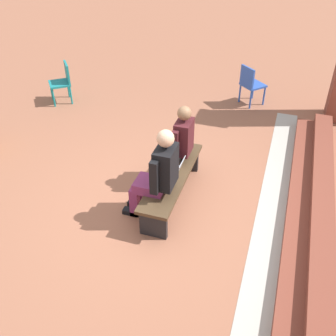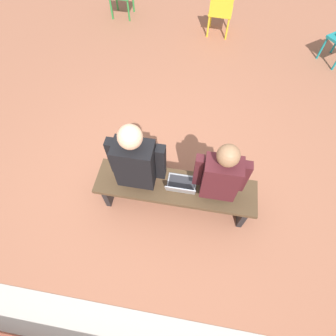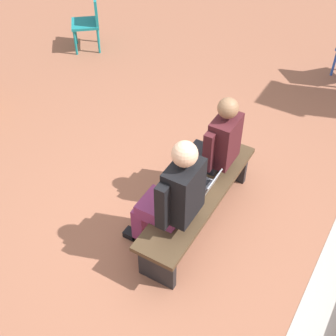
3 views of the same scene
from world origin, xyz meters
name	(u,v)px [view 3 (image 3 of 3)]	position (x,y,z in m)	size (l,w,h in m)	color
ground_plane	(180,234)	(0.00, 0.00, 0.00)	(60.00, 60.00, 0.00)	#9E6047
concrete_strip	(333,282)	(-0.23, 1.52, 0.00)	(6.56, 0.40, 0.01)	#B7B2A8
bench	(198,200)	(-0.23, 0.08, 0.35)	(1.80, 0.44, 0.45)	#4C3823
person_student	(214,146)	(-0.67, 0.01, 0.71)	(0.53, 0.66, 1.32)	#232328
person_adult	(172,196)	(0.17, 0.01, 0.74)	(0.58, 0.73, 1.40)	#7F2D5B
laptop	(203,186)	(-0.29, 0.09, 0.50)	(0.32, 0.29, 0.21)	#9EA0A5
plastic_chair_far_right	(90,20)	(-2.65, -3.10, 0.48)	(0.59, 0.59, 0.84)	teal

